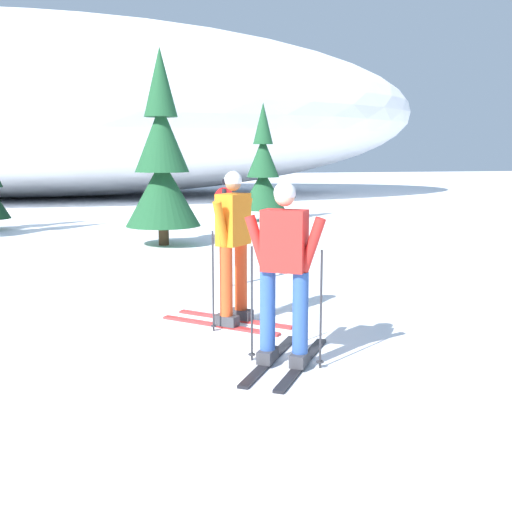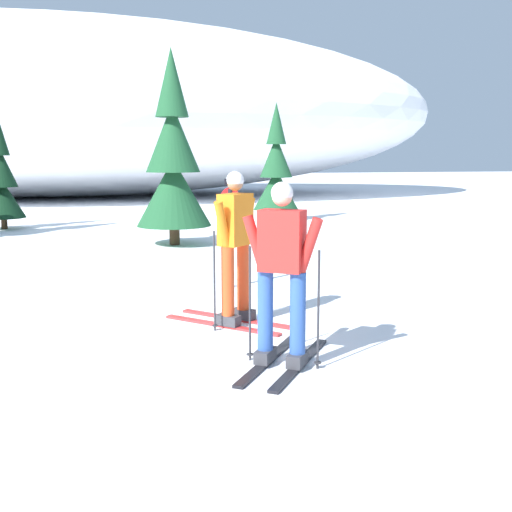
{
  "view_description": "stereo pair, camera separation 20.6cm",
  "coord_description": "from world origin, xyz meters",
  "px_view_note": "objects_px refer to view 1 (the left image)",
  "views": [
    {
      "loc": [
        0.33,
        -6.38,
        2.01
      ],
      "look_at": [
        2.02,
        -0.09,
        0.95
      ],
      "focal_mm": 44.04,
      "sensor_mm": 36.0,
      "label": 1
    },
    {
      "loc": [
        0.53,
        -6.43,
        2.01
      ],
      "look_at": [
        2.02,
        -0.09,
        0.95
      ],
      "focal_mm": 44.04,
      "sensor_mm": 36.0,
      "label": 2
    }
  ],
  "objects_px": {
    "skier_orange_jacket": "(233,245)",
    "skier_red_jacket": "(284,271)",
    "pine_tree_center_right": "(162,164)",
    "trail_marker_post": "(224,231)",
    "pine_tree_far_right": "(263,172)"
  },
  "relations": [
    {
      "from": "skier_red_jacket",
      "to": "pine_tree_center_right",
      "type": "distance_m",
      "value": 8.51
    },
    {
      "from": "skier_red_jacket",
      "to": "skier_orange_jacket",
      "type": "bearing_deg",
      "value": 94.86
    },
    {
      "from": "skier_red_jacket",
      "to": "pine_tree_far_right",
      "type": "height_order",
      "value": "pine_tree_far_right"
    },
    {
      "from": "pine_tree_far_right",
      "to": "trail_marker_post",
      "type": "bearing_deg",
      "value": -109.16
    },
    {
      "from": "skier_orange_jacket",
      "to": "trail_marker_post",
      "type": "relative_size",
      "value": 1.19
    },
    {
      "from": "pine_tree_center_right",
      "to": "trail_marker_post",
      "type": "height_order",
      "value": "pine_tree_center_right"
    },
    {
      "from": "skier_orange_jacket",
      "to": "skier_red_jacket",
      "type": "height_order",
      "value": "skier_orange_jacket"
    },
    {
      "from": "skier_red_jacket",
      "to": "pine_tree_far_right",
      "type": "relative_size",
      "value": 0.5
    },
    {
      "from": "skier_orange_jacket",
      "to": "pine_tree_center_right",
      "type": "xyz_separation_m",
      "value": [
        -0.01,
        6.89,
        0.84
      ]
    },
    {
      "from": "skier_orange_jacket",
      "to": "trail_marker_post",
      "type": "xyz_separation_m",
      "value": [
        0.35,
        2.1,
        -0.1
      ]
    },
    {
      "from": "pine_tree_far_right",
      "to": "trail_marker_post",
      "type": "distance_m",
      "value": 9.64
    },
    {
      "from": "pine_tree_center_right",
      "to": "trail_marker_post",
      "type": "relative_size",
      "value": 2.83
    },
    {
      "from": "skier_orange_jacket",
      "to": "pine_tree_far_right",
      "type": "distance_m",
      "value": 11.74
    },
    {
      "from": "pine_tree_far_right",
      "to": "trail_marker_post",
      "type": "relative_size",
      "value": 2.32
    },
    {
      "from": "pine_tree_center_right",
      "to": "skier_red_jacket",
      "type": "bearing_deg",
      "value": -89.05
    }
  ]
}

